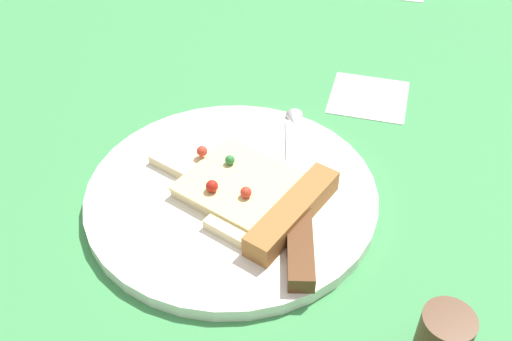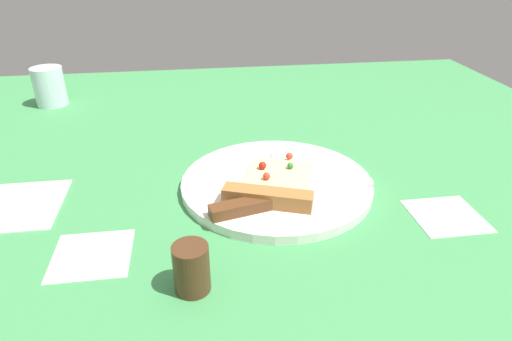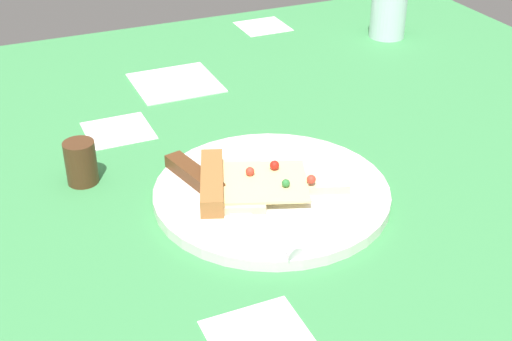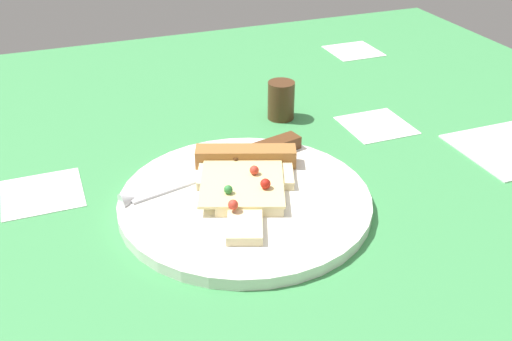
{
  "view_description": "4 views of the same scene",
  "coord_description": "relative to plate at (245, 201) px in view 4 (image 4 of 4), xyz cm",
  "views": [
    {
      "loc": [
        15.27,
        -38.84,
        39.79
      ],
      "look_at": [
        4.39,
        1.47,
        3.0
      ],
      "focal_mm": 41.06,
      "sensor_mm": 36.0,
      "label": 1
    },
    {
      "loc": [
        58.82,
        -11.25,
        33.4
      ],
      "look_at": [
        2.89,
        -3.14,
        3.4
      ],
      "focal_mm": 31.4,
      "sensor_mm": 36.0,
      "label": 2
    },
    {
      "loc": [
        32.31,
        64.0,
        45.69
      ],
      "look_at": [
        2.99,
        -3.15,
        2.26
      ],
      "focal_mm": 49.56,
      "sensor_mm": 36.0,
      "label": 3
    },
    {
      "loc": [
        -49.15,
        18.36,
        36.82
      ],
      "look_at": [
        5.96,
        -2.68,
        2.05
      ],
      "focal_mm": 41.27,
      "sensor_mm": 36.0,
      "label": 4
    }
  ],
  "objects": [
    {
      "name": "knife",
      "position": [
        6.7,
        -0.88,
        1.28
      ],
      "size": [
        7.69,
        23.82,
        2.45
      ],
      "rotation": [
        0.0,
        0.0,
        0.24
      ],
      "color": "silver",
      "rests_on": "plate"
    },
    {
      "name": "pizza_slice",
      "position": [
        2.42,
        -0.91,
        1.46
      ],
      "size": [
        19.03,
        14.24,
        2.45
      ],
      "rotation": [
        0.0,
        0.0,
        1.21
      ],
      "color": "beige",
      "rests_on": "plate"
    },
    {
      "name": "napkin",
      "position": [
        -0.02,
        -36.96,
        -0.47
      ],
      "size": [
        13.03,
        13.03,
        0.4
      ],
      "primitive_type": "cube",
      "rotation": [
        0.0,
        0.0,
        0.0
      ],
      "color": "white",
      "rests_on": "ground_plane"
    },
    {
      "name": "plate",
      "position": [
        0.0,
        0.0,
        0.0
      ],
      "size": [
        28.0,
        28.0,
        1.34
      ],
      "primitive_type": "cylinder",
      "color": "white",
      "rests_on": "ground_plane"
    },
    {
      "name": "pepper_shaker",
      "position": [
        19.76,
        -12.65,
        2.08
      ],
      "size": [
        3.84,
        3.84,
        5.5
      ],
      "primitive_type": "cylinder",
      "color": "#4C2D19",
      "rests_on": "ground_plane"
    },
    {
      "name": "ground_plane",
      "position": [
        -2.33,
        0.02,
        -2.17
      ],
      "size": [
        131.5,
        131.5,
        3.0
      ],
      "color": "#3D8C4C",
      "rests_on": "ground"
    }
  ]
}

